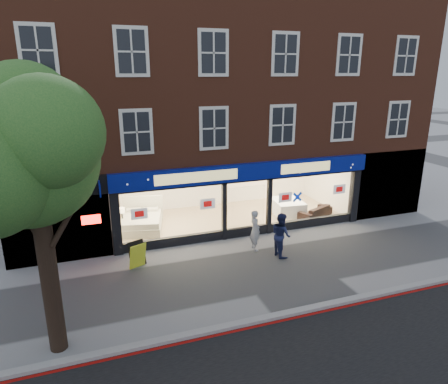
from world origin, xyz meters
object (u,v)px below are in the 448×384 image
display_bed (141,221)px  pedestrian_blue (281,235)px  mattress_stack (287,207)px  pedestrian_grey (255,230)px  sofa (315,211)px  a_board (137,255)px

display_bed → pedestrian_blue: size_ratio=1.45×
mattress_stack → pedestrian_grey: (-3.15, -3.14, 0.39)m
mattress_stack → pedestrian_blue: (-2.43, -3.99, 0.44)m
sofa → a_board: size_ratio=1.95×
sofa → pedestrian_blue: pedestrian_blue is taller
display_bed → a_board: display_bed is taller
mattress_stack → sofa: 1.38m
display_bed → mattress_stack: bearing=10.1°
pedestrian_blue → pedestrian_grey: bearing=37.3°
display_bed → a_board: 3.57m
mattress_stack → pedestrian_grey: 4.47m
sofa → pedestrian_blue: (-3.49, -3.11, 0.50)m
display_bed → sofa: (8.24, -1.29, -0.07)m
mattress_stack → a_board: size_ratio=1.90×
a_board → pedestrian_blue: (5.41, -0.89, 0.39)m
mattress_stack → a_board: (-7.84, -3.11, 0.05)m
a_board → pedestrian_grey: 4.70m
sofa → pedestrian_grey: (-4.21, -2.25, 0.46)m
display_bed → pedestrian_grey: 5.38m
pedestrian_blue → display_bed: bearing=44.3°
mattress_stack → pedestrian_blue: bearing=-121.3°
sofa → pedestrian_grey: pedestrian_grey is taller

